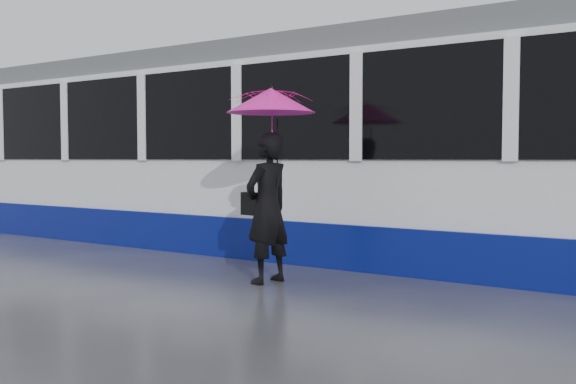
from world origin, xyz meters
The scene contains 6 objects.
ground centered at (0.00, 0.00, 0.00)m, with size 90.00×90.00×0.00m, color #2C2C32.
rails centered at (0.00, 2.50, 0.01)m, with size 34.00×1.51×0.02m.
tram centered at (1.63, 2.50, 1.64)m, with size 26.00×2.56×3.35m.
woman centered at (0.60, -0.03, 0.91)m, with size 0.67×0.44×1.83m, color black.
umbrella centered at (0.65, -0.03, 2.00)m, with size 1.22×1.22×1.23m.
handbag centered at (0.38, -0.01, 0.96)m, with size 0.34×0.19×0.46m.
Camera 1 is at (5.06, -6.36, 1.51)m, focal length 40.00 mm.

